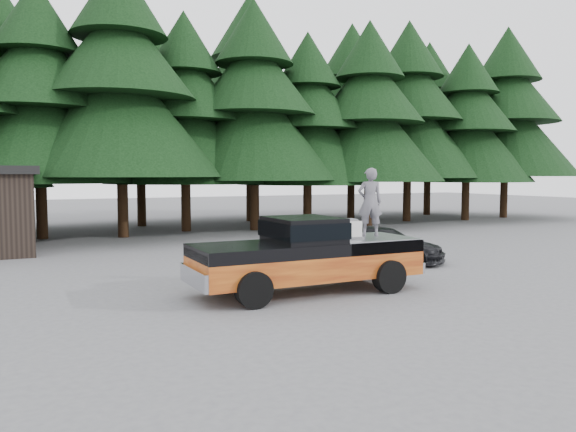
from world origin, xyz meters
name	(u,v)px	position (x,y,z in m)	size (l,w,h in m)	color
ground	(265,292)	(0.00, 0.00, 0.00)	(120.00, 120.00, 0.00)	#525255
pickup_truck	(307,266)	(0.93, -0.47, 0.67)	(6.00, 2.04, 1.33)	#C8681C
truck_cab	(303,229)	(0.83, -0.47, 1.62)	(1.66, 1.90, 0.59)	black
air_compressor	(346,230)	(2.06, -0.54, 1.55)	(0.64, 0.53, 0.44)	silver
man_on_bed	(370,202)	(2.97, -0.27, 2.25)	(0.67, 0.44, 1.84)	#5D5B62
parked_car	(385,245)	(5.70, 2.78, 0.59)	(1.65, 4.05, 1.17)	black
treeline	(139,84)	(0.42, 17.20, 7.72)	(60.15, 16.05, 17.50)	black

